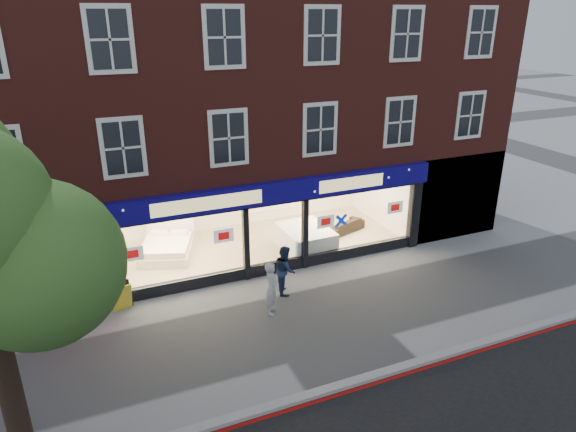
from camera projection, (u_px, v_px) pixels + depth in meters
ground at (316, 318)px, 14.85m from camera, size 120.00×120.00×0.00m
kerb_line at (373, 384)px, 12.20m from camera, size 60.00×0.10×0.01m
kerb_stone at (369, 377)px, 12.35m from camera, size 60.00×0.25×0.12m
showroom_floor at (255, 246)px, 19.32m from camera, size 11.00×4.50×0.10m
building at (234, 59)px, 18.29m from camera, size 19.00×8.26×10.30m
display_bed at (167, 247)px, 18.34m from camera, size 2.32×2.54×1.17m
bedside_table at (114, 268)px, 16.95m from camera, size 0.56×0.56×0.55m
mattress_stack at (305, 238)px, 18.81m from camera, size 1.69×2.12×0.82m
sofa at (344, 225)px, 20.37m from camera, size 1.87×1.20×0.51m
a_board at (122, 296)px, 15.15m from camera, size 0.62×0.46×0.86m
pedestrian_grey at (272, 288)px, 14.83m from camera, size 0.60×0.70×1.63m
pedestrian_blue at (285, 270)px, 15.95m from camera, size 0.78×0.90×1.58m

